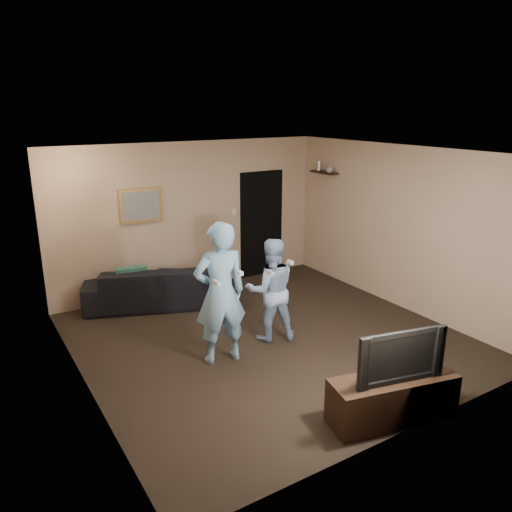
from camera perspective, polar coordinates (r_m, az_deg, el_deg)
ground at (r=7.19m, az=1.39°, el=-9.38°), size 5.00×5.00×0.00m
ceiling at (r=6.47m, az=1.55°, el=11.73°), size 5.00×5.00×0.04m
wall_back at (r=8.85m, az=-7.46°, el=4.47°), size 5.00×0.04×2.60m
wall_front at (r=4.94m, az=17.64°, el=-6.34°), size 5.00×0.04×2.60m
wall_left at (r=5.80m, az=-19.71°, el=-3.07°), size 0.04×5.00×2.60m
wall_right at (r=8.31m, az=16.07°, el=3.13°), size 0.04×5.00×2.60m
sofa at (r=8.38m, az=-11.16°, el=-3.27°), size 2.50×1.68×0.68m
throw_pillow at (r=8.21m, az=-13.98°, el=-2.85°), size 0.51×0.26×0.49m
painting_frame at (r=8.44m, az=-13.04°, el=5.66°), size 0.72×0.05×0.57m
painting_canvas at (r=8.42m, az=-12.98°, el=5.63°), size 0.62×0.01×0.47m
doorway at (r=9.56m, az=0.62°, el=3.70°), size 0.90×0.06×2.00m
light_switch at (r=9.20m, az=-2.56°, el=5.07°), size 0.08×0.02×0.12m
wall_shelf at (r=9.39m, az=7.79°, el=9.45°), size 0.20×0.60×0.03m
shelf_vase at (r=9.26m, az=8.44°, el=9.86°), size 0.17×0.17×0.14m
shelf_figurine at (r=9.50m, az=7.21°, el=10.19°), size 0.06×0.06×0.18m
tv_console at (r=5.59m, az=15.31°, el=-15.40°), size 1.42×0.73×0.48m
television at (r=5.34m, az=15.75°, el=-10.62°), size 0.98×0.34×0.56m
wii_player_left at (r=6.26m, az=-4.12°, el=-4.29°), size 0.73×0.56×1.85m
wii_player_right at (r=6.91m, az=1.70°, el=-3.88°), size 0.86×0.76×1.46m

